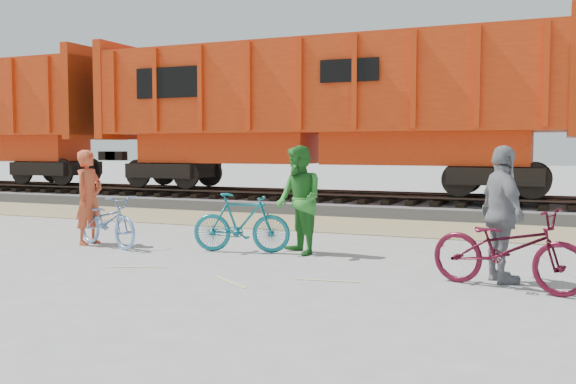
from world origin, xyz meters
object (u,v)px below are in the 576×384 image
at_px(person_woman, 502,214).
at_px(bicycle_teal, 241,223).
at_px(person_man, 299,200).
at_px(bicycle_blue, 107,221).
at_px(hopper_car_center, 319,107).
at_px(bicycle_maroon, 507,248).
at_px(person_solo, 89,197).

bearing_deg(person_woman, bicycle_teal, 49.28).
distance_m(bicycle_teal, person_man, 1.10).
xyz_separation_m(bicycle_blue, bicycle_teal, (2.57, 0.39, 0.04)).
bearing_deg(hopper_car_center, bicycle_teal, -79.51).
height_order(bicycle_teal, person_woman, person_woman).
height_order(bicycle_teal, person_man, person_man).
bearing_deg(person_man, bicycle_blue, -128.59).
distance_m(bicycle_blue, bicycle_teal, 2.60).
xyz_separation_m(bicycle_teal, person_man, (1.00, 0.20, 0.42)).
xyz_separation_m(bicycle_maroon, person_woman, (-0.10, 0.40, 0.40)).
height_order(person_solo, person_man, person_man).
xyz_separation_m(bicycle_maroon, person_solo, (-7.56, 0.98, 0.36)).
xyz_separation_m(bicycle_blue, person_woman, (6.96, -0.48, 0.45)).
height_order(hopper_car_center, person_man, hopper_car_center).
xyz_separation_m(hopper_car_center, bicycle_teal, (1.46, -7.91, -2.49)).
height_order(bicycle_maroon, person_man, person_man).
relative_size(hopper_car_center, person_solo, 7.87).
relative_size(hopper_car_center, bicycle_blue, 7.74).
distance_m(person_solo, person_woman, 7.48).
bearing_deg(person_man, hopper_car_center, 149.81).
bearing_deg(bicycle_maroon, person_woman, 30.59).
xyz_separation_m(hopper_car_center, person_man, (2.46, -7.71, -2.07)).
distance_m(person_man, person_woman, 3.55).
xyz_separation_m(bicycle_blue, person_man, (3.57, 0.59, 0.46)).
height_order(bicycle_blue, bicycle_teal, bicycle_teal).
bearing_deg(bicycle_teal, person_woman, -114.85).
bearing_deg(person_solo, bicycle_maroon, -98.61).
bearing_deg(bicycle_teal, hopper_car_center, -3.13).
relative_size(bicycle_teal, person_solo, 0.97).
distance_m(bicycle_teal, person_solo, 3.11).
bearing_deg(hopper_car_center, bicycle_maroon, -57.04).
relative_size(hopper_car_center, person_man, 7.50).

